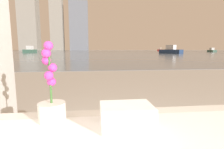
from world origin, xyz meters
TOP-DOWN VIEW (x-y plane):
  - potted_orchid at (-0.46, 0.88)m, footprint 0.15×0.15m
  - towel_stack at (-0.05, 0.76)m, footprint 0.27×0.19m
  - harbor_water at (0.00, 62.00)m, footprint 180.00×110.00m
  - harbor_boat_0 at (15.11, 32.69)m, footprint 3.68×4.55m
  - harbor_boat_1 at (-14.70, 43.38)m, footprint 1.95×4.48m
  - harbor_boat_2 at (29.41, 74.27)m, footprint 3.27×4.14m
  - harbor_boat_5 at (35.64, 49.00)m, footprint 1.55×3.46m
  - skyline_tower_0 at (-39.04, 118.00)m, footprint 11.00×9.70m
  - skyline_tower_2 at (-8.17, 118.00)m, footprint 11.70×7.98m

SIDE VIEW (x-z plane):
  - harbor_water at x=0.00m, z-range 0.00..0.01m
  - harbor_boat_5 at x=35.64m, z-range -0.18..1.08m
  - harbor_boat_2 at x=29.41m, z-range -0.21..1.29m
  - towel_stack at x=-0.05m, z-range 0.48..0.60m
  - harbor_boat_1 at x=-14.70m, z-range -0.23..1.40m
  - harbor_boat_0 at x=15.11m, z-range -0.24..1.43m
  - potted_orchid at x=-0.46m, z-range 0.38..0.83m
  - skyline_tower_2 at x=-8.17m, z-range 0.00..30.73m
  - skyline_tower_0 at x=-39.04m, z-range 0.00..34.22m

